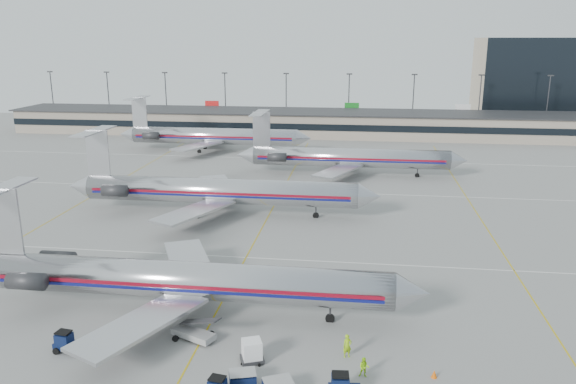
% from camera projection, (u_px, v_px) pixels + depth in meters
% --- Properties ---
extents(ground, '(260.00, 260.00, 0.00)m').
position_uv_depth(ground, '(226.00, 295.00, 55.73)').
color(ground, gray).
rests_on(ground, ground).
extents(apron_markings, '(160.00, 0.15, 0.02)m').
position_uv_depth(apron_markings, '(246.00, 257.00, 65.30)').
color(apron_markings, silver).
rests_on(apron_markings, ground).
extents(terminal, '(162.00, 17.00, 6.25)m').
position_uv_depth(terminal, '(313.00, 123.00, 148.62)').
color(terminal, gray).
rests_on(terminal, ground).
extents(light_mast_row, '(163.60, 0.40, 15.28)m').
position_uv_depth(light_mast_row, '(317.00, 97.00, 160.61)').
color(light_mast_row, '#38383D').
rests_on(light_mast_row, ground).
extents(distant_building, '(30.00, 20.00, 25.00)m').
position_uv_depth(distant_building, '(529.00, 81.00, 167.09)').
color(distant_building, tan).
rests_on(distant_building, ground).
extents(jet_foreground, '(43.83, 25.81, 11.47)m').
position_uv_depth(jet_foreground, '(177.00, 279.00, 51.33)').
color(jet_foreground, silver).
rests_on(jet_foreground, ground).
extents(jet_second_row, '(46.01, 27.09, 12.04)m').
position_uv_depth(jet_second_row, '(214.00, 191.00, 80.78)').
color(jet_second_row, silver).
rests_on(jet_second_row, ground).
extents(jet_third_row, '(42.60, 26.21, 11.65)m').
position_uv_depth(jet_third_row, '(345.00, 157.00, 104.09)').
color(jet_third_row, silver).
rests_on(jet_third_row, ground).
extents(jet_back_row, '(44.25, 27.22, 12.10)m').
position_uv_depth(jet_back_row, '(210.00, 136.00, 126.43)').
color(jet_back_row, silver).
rests_on(jet_back_row, ground).
extents(tug_left, '(2.34, 1.41, 1.80)m').
position_uv_depth(tug_left, '(66.00, 343.00, 45.42)').
color(tug_left, '#0A1538').
rests_on(tug_left, ground).
extents(cart_outer, '(2.24, 1.83, 1.10)m').
position_uv_depth(cart_outer, '(243.00, 378.00, 41.05)').
color(cart_outer, '#0A1538').
rests_on(cart_outer, ground).
extents(uld_container, '(2.16, 2.00, 1.85)m').
position_uv_depth(uld_container, '(252.00, 351.00, 43.96)').
color(uld_container, '#2D2D30').
rests_on(uld_container, ground).
extents(belt_loader, '(4.68, 2.87, 2.41)m').
position_uv_depth(belt_loader, '(194.00, 332.00, 47.35)').
color(belt_loader, gray).
rests_on(belt_loader, ground).
extents(ramp_worker_near, '(0.83, 0.68, 1.95)m').
position_uv_depth(ramp_worker_near, '(347.00, 346.00, 44.62)').
color(ramp_worker_near, '#93C912').
rests_on(ramp_worker_near, ground).
extents(ramp_worker_far, '(0.82, 0.67, 1.59)m').
position_uv_depth(ramp_worker_far, '(364.00, 367.00, 42.03)').
color(ramp_worker_far, '#A3EC16').
rests_on(ramp_worker_far, ground).
extents(cone_right, '(0.55, 0.55, 0.61)m').
position_uv_depth(cone_right, '(434.00, 374.00, 42.05)').
color(cone_right, '#EC5B07').
rests_on(cone_right, ground).
extents(cone_left, '(0.51, 0.51, 0.61)m').
position_uv_depth(cone_left, '(72.00, 346.00, 45.85)').
color(cone_left, '#EC5B07').
rests_on(cone_left, ground).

